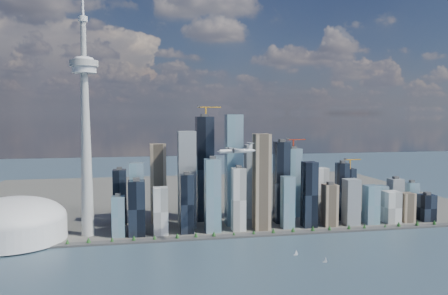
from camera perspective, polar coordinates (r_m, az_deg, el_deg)
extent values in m
plane|color=#314257|center=(690.96, 6.14, -17.21)|extent=(4000.00, 4000.00, 0.00)
cube|color=#383838|center=(919.73, 1.53, -11.50)|extent=(1100.00, 22.00, 4.00)
cube|color=#4C4C47|center=(1351.39, -2.55, -6.35)|extent=(1400.00, 900.00, 3.00)
cylinder|color=#3F2D1E|center=(921.70, -23.44, -11.63)|extent=(1.00, 1.00, 2.40)
cone|color=#1A3F16|center=(920.73, -23.45, -11.41)|extent=(7.20, 7.20, 8.00)
cylinder|color=#3F2D1E|center=(906.68, -17.98, -11.74)|extent=(1.00, 1.00, 2.40)
cone|color=#1A3F16|center=(905.70, -17.98, -11.52)|extent=(7.20, 7.20, 8.00)
cylinder|color=#3F2D1E|center=(899.80, -12.38, -11.75)|extent=(1.00, 1.00, 2.40)
cone|color=#1A3F16|center=(898.81, -12.38, -11.53)|extent=(7.20, 7.20, 8.00)
cylinder|color=#3F2D1E|center=(901.24, -6.75, -11.65)|extent=(1.00, 1.00, 2.40)
cone|color=#1A3F16|center=(900.25, -6.75, -11.43)|extent=(7.20, 7.20, 8.00)
cylinder|color=#3F2D1E|center=(910.96, -1.19, -11.44)|extent=(1.00, 1.00, 2.40)
cone|color=#1A3F16|center=(909.98, -1.19, -11.23)|extent=(7.20, 7.20, 8.00)
cylinder|color=#3F2D1E|center=(928.70, 4.19, -11.14)|extent=(1.00, 1.00, 2.40)
cone|color=#1A3F16|center=(927.74, 4.19, -10.93)|extent=(7.20, 7.20, 8.00)
cylinder|color=#3F2D1E|center=(954.02, 9.32, -10.77)|extent=(1.00, 1.00, 2.40)
cone|color=#1A3F16|center=(953.08, 9.32, -10.56)|extent=(7.20, 7.20, 8.00)
cylinder|color=#3F2D1E|center=(986.32, 14.13, -10.34)|extent=(1.00, 1.00, 2.40)
cone|color=#1A3F16|center=(985.42, 14.14, -10.13)|extent=(7.20, 7.20, 8.00)
cylinder|color=#3F2D1E|center=(1024.95, 18.60, -9.87)|extent=(1.00, 1.00, 2.40)
cone|color=#1A3F16|center=(1024.08, 18.60, -9.68)|extent=(7.20, 7.20, 8.00)
cylinder|color=#3F2D1E|center=(1069.23, 22.71, -9.39)|extent=(1.00, 1.00, 2.40)
cone|color=#1A3F16|center=(1068.40, 22.71, -9.20)|extent=(7.20, 7.20, 8.00)
cylinder|color=#3F2D1E|center=(1118.48, 26.46, -8.91)|extent=(1.00, 1.00, 2.40)
cone|color=#1A3F16|center=(1117.68, 26.47, -8.73)|extent=(7.20, 7.20, 8.00)
cube|color=black|center=(924.79, -11.32, -7.77)|extent=(34.00, 34.00, 114.48)
cube|color=#79A7B8|center=(970.72, -11.31, -6.25)|extent=(30.00, 30.00, 145.71)
cube|color=silver|center=(927.18, -8.19, -8.19)|extent=(30.00, 30.00, 98.87)
cube|color=tan|center=(1022.45, -8.48, -4.63)|extent=(36.00, 36.00, 182.13)
cube|color=slate|center=(969.48, -5.11, -4.17)|extent=(38.00, 38.00, 213.36)
cube|color=black|center=(928.33, -4.78, -7.32)|extent=(28.00, 28.00, 124.89)
cube|color=#79A7B8|center=(932.43, -1.40, -6.28)|extent=(32.00, 32.00, 156.11)
cube|color=black|center=(1028.04, -2.36, -2.78)|extent=(40.00, 40.00, 244.58)
cube|color=#79A7B8|center=(983.65, 1.28, -2.95)|extent=(36.00, 36.00, 249.78)
cube|color=silver|center=(944.71, 1.91, -6.78)|extent=(28.00, 28.00, 135.30)
cube|color=tan|center=(951.72, 5.16, -4.49)|extent=(34.00, 34.00, 208.15)
cube|color=slate|center=(1054.27, 3.59, -4.46)|extent=(30.00, 30.00, 176.93)
cube|color=black|center=(1016.51, 7.38, -4.53)|extent=(32.00, 32.00, 187.34)
cube|color=#79A7B8|center=(976.34, 8.27, -7.08)|extent=(26.00, 26.00, 114.48)
cube|color=black|center=(990.58, 11.03, -6.03)|extent=(30.00, 30.00, 145.71)
cube|color=#79A7B8|center=(1085.58, 8.98, -4.53)|extent=(34.00, 34.00, 166.52)
cube|color=silver|center=(1056.79, 12.55, -5.97)|extent=(28.00, 28.00, 124.89)
cube|color=tan|center=(1014.92, 13.66, -7.32)|extent=(30.00, 30.00, 93.67)
cube|color=slate|center=(1035.27, 16.20, -6.84)|extent=(32.00, 32.00, 104.08)
cube|color=black|center=(1076.42, 15.01, -5.54)|extent=(26.00, 26.00, 135.30)
cube|color=#79A7B8|center=(1060.09, 18.62, -7.07)|extent=(30.00, 30.00, 88.46)
cube|color=black|center=(1148.66, 16.06, -5.47)|extent=(28.00, 28.00, 114.48)
cube|color=#79A7B8|center=(1128.15, 19.59, -6.67)|extent=(30.00, 30.00, 78.06)
cube|color=silver|center=(1086.71, 20.93, -7.27)|extent=(34.00, 34.00, 72.85)
cube|color=tan|center=(1111.21, 22.91, -7.21)|extent=(28.00, 28.00, 67.65)
cube|color=slate|center=(1149.86, 21.55, -6.12)|extent=(30.00, 30.00, 93.67)
cube|color=black|center=(1136.97, 24.81, -7.14)|extent=(32.00, 32.00, 62.45)
cube|color=#79A7B8|center=(1175.20, 23.41, -6.21)|extent=(26.00, 26.00, 83.26)
cube|color=black|center=(1027.93, -13.51, -6.28)|extent=(30.00, 30.00, 124.89)
cube|color=#79A7B8|center=(929.57, -13.80, -8.74)|extent=(26.00, 26.00, 83.26)
cube|color=orange|center=(1019.84, -2.38, 4.67)|extent=(3.00, 3.00, 22.00)
cube|color=orange|center=(1021.17, -1.93, 5.29)|extent=(55.00, 2.20, 2.20)
cube|color=#383838|center=(1017.70, -3.31, 5.40)|extent=(6.00, 4.00, 4.00)
cube|color=#AF2C19|center=(1074.98, 9.04, 0.44)|extent=(3.00, 3.00, 22.00)
cube|color=#AF2C19|center=(1076.73, 9.41, 1.03)|extent=(48.00, 2.20, 2.20)
cube|color=#383838|center=(1069.37, 8.33, 1.13)|extent=(6.00, 4.00, 4.00)
cube|color=orange|center=(1139.08, 16.13, -2.08)|extent=(3.00, 3.00, 22.00)
cube|color=orange|center=(1140.98, 16.45, -1.52)|extent=(45.00, 2.20, 2.20)
cube|color=#383838|center=(1131.69, 15.54, -1.45)|extent=(6.00, 4.00, 4.00)
cone|color=#AEAFA9|center=(934.32, -17.56, -0.77)|extent=(26.00, 26.00, 340.00)
cylinder|color=silver|center=(934.88, -17.81, 9.66)|extent=(48.00, 48.00, 14.00)
cylinder|color=#AEAFA9|center=(936.09, -17.83, 10.39)|extent=(56.00, 56.00, 12.00)
ellipsoid|color=silver|center=(936.97, -17.84, 10.88)|extent=(40.00, 40.00, 14.00)
cylinder|color=#AEAFA9|center=(942.43, -17.90, 13.30)|extent=(11.00, 11.00, 80.00)
cylinder|color=silver|center=(949.53, -17.96, 15.68)|extent=(18.00, 18.00, 10.00)
cylinder|color=silver|center=(975.50, -25.73, -9.61)|extent=(200.00, 200.00, 44.00)
ellipsoid|color=silver|center=(970.55, -25.78, -8.35)|extent=(200.00, 200.00, 84.00)
cylinder|color=silver|center=(824.64, 1.54, -0.46)|extent=(64.12, 18.32, 7.84)
cone|color=silver|center=(812.96, -0.63, -0.53)|extent=(9.76, 9.16, 7.84)
cone|color=silver|center=(837.96, 3.71, -0.39)|extent=(13.38, 9.77, 7.84)
cube|color=silver|center=(823.39, 1.38, -0.18)|extent=(21.07, 69.28, 1.23)
cylinder|color=silver|center=(811.09, 1.73, -0.39)|extent=(14.02, 6.59, 4.41)
cylinder|color=silver|center=(836.04, 1.04, -0.24)|extent=(14.02, 6.59, 4.41)
cylinder|color=#3F3F3F|center=(808.37, 1.25, -0.41)|extent=(1.99, 9.73, 9.80)
cylinder|color=#3F3F3F|center=(833.40, 0.57, -0.26)|extent=(1.99, 9.73, 9.80)
cube|color=silver|center=(835.85, 3.49, 0.14)|extent=(6.93, 2.11, 13.48)
cube|color=silver|center=(835.36, 3.49, 0.60)|extent=(8.98, 22.64, 0.86)
cube|color=white|center=(791.72, 13.03, -14.40)|extent=(7.07, 4.53, 0.91)
cylinder|color=#999999|center=(790.05, 13.04, -14.04)|extent=(0.27, 0.27, 10.22)
cube|color=white|center=(819.93, 9.33, -13.67)|extent=(7.03, 2.80, 0.91)
cylinder|color=#999999|center=(818.31, 9.33, -13.32)|extent=(0.27, 0.27, 10.26)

